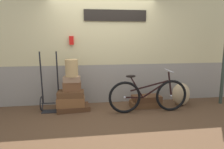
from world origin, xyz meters
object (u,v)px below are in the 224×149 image
(suitcase_6, at_px, (147,98))
(bicycle, at_px, (148,96))
(suitcase_1, at_px, (71,101))
(wicker_basket, at_px, (72,68))
(burlap_sack, at_px, (181,94))
(suitcase_0, at_px, (73,108))
(suitcase_5, at_px, (145,104))
(suitcase_2, at_px, (71,94))
(luggage_trolley, at_px, (50,98))
(suitcase_3, at_px, (72,86))
(suitcase_4, at_px, (72,79))

(suitcase_6, xyz_separation_m, bicycle, (-0.07, -0.33, 0.16))
(suitcase_1, height_order, suitcase_6, suitcase_1)
(wicker_basket, xyz_separation_m, burlap_sack, (2.57, -0.03, -0.69))
(wicker_basket, bearing_deg, suitcase_6, -0.79)
(suitcase_0, xyz_separation_m, bicycle, (1.64, -0.36, 0.32))
(suitcase_0, relative_size, wicker_basket, 1.94)
(suitcase_5, distance_m, burlap_sack, 0.90)
(suitcase_2, bearing_deg, suitcase_6, 1.94)
(suitcase_6, height_order, luggage_trolley, luggage_trolley)
(luggage_trolley, height_order, bicycle, luggage_trolley)
(suitcase_5, bearing_deg, bicycle, -99.30)
(suitcase_3, xyz_separation_m, bicycle, (1.65, -0.38, -0.18))
(suitcase_0, bearing_deg, suitcase_2, -168.64)
(suitcase_1, xyz_separation_m, suitcase_5, (1.74, 0.01, -0.14))
(suitcase_6, bearing_deg, bicycle, -104.60)
(suitcase_6, distance_m, bicycle, 0.37)
(suitcase_2, distance_m, luggage_trolley, 0.47)
(suitcase_2, distance_m, suitcase_5, 1.76)
(suitcase_3, bearing_deg, suitcase_2, -136.41)
(suitcase_1, height_order, wicker_basket, wicker_basket)
(suitcase_2, bearing_deg, suitcase_5, 2.50)
(suitcase_3, relative_size, bicycle, 0.23)
(burlap_sack, bearing_deg, suitcase_1, 179.55)
(wicker_basket, bearing_deg, suitcase_2, -169.88)
(suitcase_3, xyz_separation_m, burlap_sack, (2.57, -0.06, -0.28))
(suitcase_2, height_order, suitcase_3, suitcase_3)
(suitcase_0, distance_m, suitcase_3, 0.50)
(suitcase_3, xyz_separation_m, suitcase_6, (1.72, -0.05, -0.34))
(suitcase_4, distance_m, bicycle, 1.72)
(suitcase_3, height_order, luggage_trolley, luggage_trolley)
(suitcase_4, distance_m, burlap_sack, 2.61)
(wicker_basket, height_order, bicycle, wicker_basket)
(suitcase_2, height_order, luggage_trolley, luggage_trolley)
(luggage_trolley, bearing_deg, wicker_basket, -7.87)
(suitcase_4, relative_size, suitcase_6, 0.56)
(suitcase_3, xyz_separation_m, wicker_basket, (0.01, -0.02, 0.42))
(suitcase_5, distance_m, bicycle, 0.46)
(wicker_basket, bearing_deg, suitcase_0, 51.22)
(suitcase_3, bearing_deg, luggage_trolley, 174.24)
(suitcase_6, height_order, bicycle, bicycle)
(suitcase_3, xyz_separation_m, suitcase_5, (1.70, -0.03, -0.48))
(suitcase_3, bearing_deg, suitcase_4, -88.93)
(suitcase_1, distance_m, wicker_basket, 0.75)
(suitcase_0, relative_size, suitcase_3, 1.83)
(suitcase_4, bearing_deg, burlap_sack, 0.95)
(suitcase_0, bearing_deg, suitcase_4, -130.43)
(suitcase_1, xyz_separation_m, suitcase_3, (0.03, 0.04, 0.34))
(suitcase_0, relative_size, luggage_trolley, 0.55)
(burlap_sack, bearing_deg, luggage_trolley, 178.08)
(suitcase_3, bearing_deg, burlap_sack, -1.92)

